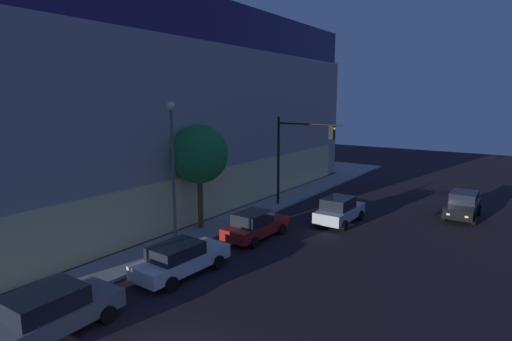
{
  "coord_description": "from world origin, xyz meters",
  "views": [
    {
      "loc": [
        -6.99,
        -8.02,
        7.9
      ],
      "look_at": [
        8.4,
        2.58,
        4.59
      ],
      "focal_mm": 28.32,
      "sensor_mm": 36.0,
      "label": 1
    }
  ],
  "objects": [
    {
      "name": "modern_building",
      "position": [
        14.2,
        19.25,
        7.1
      ],
      "size": [
        37.3,
        20.76,
        14.36
      ],
      "color": "#4C4C51",
      "rests_on": "ground"
    },
    {
      "name": "traffic_light_far_corner",
      "position": [
        18.21,
        5.79,
        4.52
      ],
      "size": [
        0.32,
        5.02,
        6.52
      ],
      "color": "black",
      "rests_on": "sidewalk_corner"
    },
    {
      "name": "street_lamp_sidewalk",
      "position": [
        7.71,
        7.39,
        4.97
      ],
      "size": [
        0.44,
        0.44,
        7.64
      ],
      "color": "#5C5C5C",
      "rests_on": "sidewalk_corner"
    },
    {
      "name": "sidewalk_tree",
      "position": [
        10.69,
        8.27,
        4.66
      ],
      "size": [
        3.5,
        3.5,
        6.28
      ],
      "color": "brown",
      "rests_on": "sidewalk_corner"
    },
    {
      "name": "car_grey",
      "position": [
        -0.53,
        4.83,
        0.84
      ],
      "size": [
        4.38,
        2.3,
        1.64
      ],
      "color": "slate",
      "rests_on": "ground"
    },
    {
      "name": "car_white",
      "position": [
        5.32,
        4.62,
        0.78
      ],
      "size": [
        4.75,
        2.17,
        1.52
      ],
      "color": "silver",
      "rests_on": "ground"
    },
    {
      "name": "car_red",
      "position": [
        11.27,
        4.61,
        0.8
      ],
      "size": [
        4.47,
        2.08,
        1.6
      ],
      "color": "maroon",
      "rests_on": "ground"
    },
    {
      "name": "car_silver",
      "position": [
        16.77,
        1.81,
        0.86
      ],
      "size": [
        4.36,
        2.05,
        1.72
      ],
      "color": "#B7BABF",
      "rests_on": "ground"
    },
    {
      "name": "car_black",
      "position": [
        22.64,
        -4.56,
        0.87
      ],
      "size": [
        4.39,
        2.0,
        1.72
      ],
      "color": "black",
      "rests_on": "ground"
    }
  ]
}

